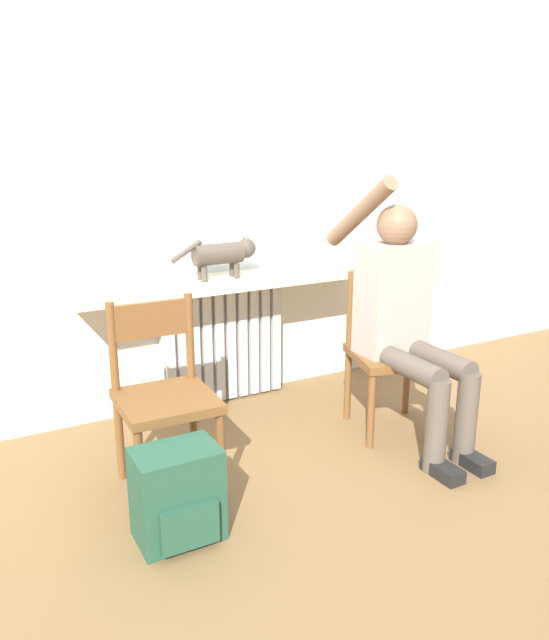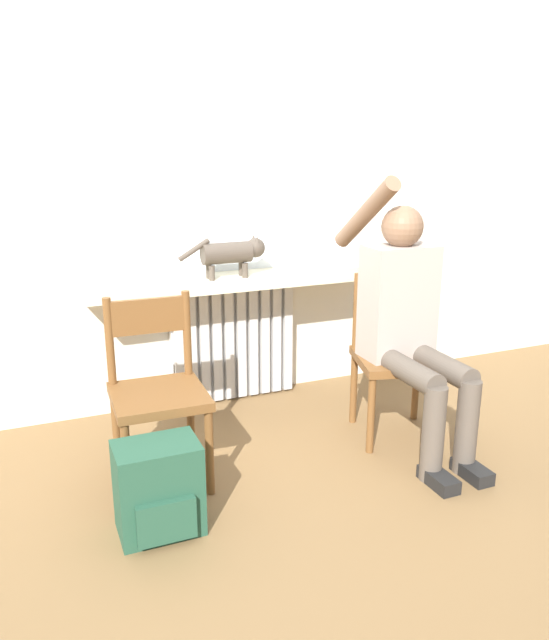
# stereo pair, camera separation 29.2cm
# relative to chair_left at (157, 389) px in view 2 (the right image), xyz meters

# --- Properties ---
(ground_plane) EXTENTS (12.00, 12.00, 0.00)m
(ground_plane) POSITION_rel_chair_left_xyz_m (0.59, -0.43, -0.42)
(ground_plane) COLOR brown
(wall_with_window) EXTENTS (7.00, 0.06, 2.70)m
(wall_with_window) POSITION_rel_chair_left_xyz_m (0.59, 0.80, 0.93)
(wall_with_window) COLOR silver
(wall_with_window) RESTS_ON ground_plane
(radiator) EXTENTS (0.72, 0.08, 0.69)m
(radiator) POSITION_rel_chair_left_xyz_m (0.59, 0.73, -0.07)
(radiator) COLOR silver
(radiator) RESTS_ON ground_plane
(windowsill) EXTENTS (1.68, 0.32, 0.05)m
(windowsill) POSITION_rel_chair_left_xyz_m (0.59, 0.61, 0.30)
(windowsill) COLOR beige
(windowsill) RESTS_ON radiator
(window_glass) EXTENTS (1.61, 0.01, 1.38)m
(window_glass) POSITION_rel_chair_left_xyz_m (0.59, 0.77, 1.01)
(window_glass) COLOR white
(window_glass) RESTS_ON windowsill
(chair_left) EXTENTS (0.40, 0.40, 0.81)m
(chair_left) POSITION_rel_chair_left_xyz_m (0.00, 0.00, 0.00)
(chair_left) COLOR brown
(chair_left) RESTS_ON ground_plane
(chair_right) EXTENTS (0.48, 0.48, 0.81)m
(chair_right) POSITION_rel_chair_left_xyz_m (1.19, -0.00, 0.00)
(chair_right) COLOR brown
(chair_right) RESTS_ON ground_plane
(person) EXTENTS (0.36, 1.00, 1.30)m
(person) POSITION_rel_chair_left_xyz_m (1.18, -0.12, 0.22)
(person) COLOR brown
(person) RESTS_ON ground_plane
(cat) EXTENTS (0.47, 0.11, 0.22)m
(cat) POSITION_rel_chair_left_xyz_m (0.55, 0.59, 0.46)
(cat) COLOR #4C4238
(cat) RESTS_ON windowsill
(backpack) EXTENTS (0.31, 0.24, 0.36)m
(backpack) POSITION_rel_chair_left_xyz_m (-0.09, -0.39, -0.24)
(backpack) COLOR #234C38
(backpack) RESTS_ON ground_plane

